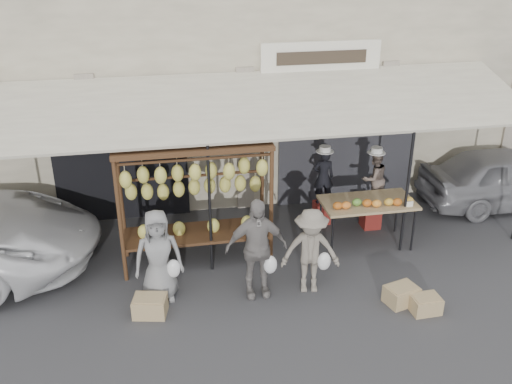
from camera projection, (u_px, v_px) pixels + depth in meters
ground_plane at (283, 301)px, 9.12m from camera, size 90.00×90.00×0.00m
shophouse at (223, 12)px, 13.38m from camera, size 24.00×6.15×7.30m
awning at (257, 106)px, 10.07m from camera, size 10.00×2.35×2.92m
banana_rack at (194, 181)px, 9.53m from camera, size 2.60×0.90×2.24m
produce_table at (369, 204)px, 10.34m from camera, size 1.70×0.90×1.04m
vendor_left at (323, 177)px, 11.16m from camera, size 0.44×0.31×1.12m
vendor_right at (374, 179)px, 10.96m from camera, size 0.65×0.57×1.13m
customer_left at (158, 256)px, 8.88m from camera, size 0.78×0.53×1.55m
customer_mid at (256, 248)px, 8.96m from camera, size 1.00×0.42×1.69m
customer_right at (311, 251)px, 9.10m from camera, size 1.02×0.70×1.46m
stool_left at (322, 212)px, 11.49m from camera, size 0.40×0.40×0.44m
stool_right at (371, 216)px, 11.30m from camera, size 0.38×0.38×0.48m
crate_near_a at (401, 295)px, 9.01m from camera, size 0.57×0.49×0.29m
crate_near_b at (425, 304)px, 8.81m from camera, size 0.45×0.35×0.27m
crate_far at (150, 306)px, 8.74m from camera, size 0.57×0.48×0.30m
sedan at (509, 177)px, 12.06m from camera, size 3.75×1.57×1.27m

